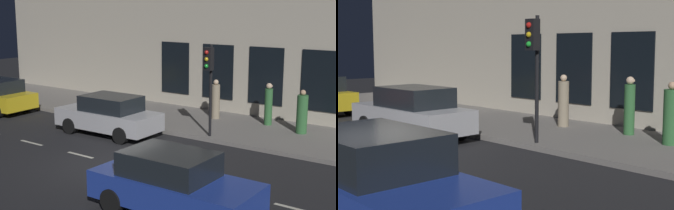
% 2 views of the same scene
% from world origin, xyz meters
% --- Properties ---
extents(ground_plane, '(60.00, 60.00, 0.00)m').
position_xyz_m(ground_plane, '(0.00, 0.00, 0.00)').
color(ground_plane, '#232326').
extents(sidewalk, '(4.50, 32.00, 0.15)m').
position_xyz_m(sidewalk, '(6.25, 0.00, 0.07)').
color(sidewalk, gray).
rests_on(sidewalk, ground).
extents(building_facade, '(0.65, 32.00, 8.27)m').
position_xyz_m(building_facade, '(8.80, 0.00, 4.13)').
color(building_facade, beige).
rests_on(building_facade, ground).
extents(lane_centre_line, '(0.12, 27.20, 0.01)m').
position_xyz_m(lane_centre_line, '(0.00, -1.00, 0.00)').
color(lane_centre_line, beige).
rests_on(lane_centre_line, ground).
extents(traffic_light, '(0.45, 0.32, 3.49)m').
position_xyz_m(traffic_light, '(4.21, -0.94, 2.71)').
color(traffic_light, black).
rests_on(traffic_light, sidewalk).
extents(parked_car_0, '(1.93, 4.31, 1.58)m').
position_xyz_m(parked_car_0, '(2.65, 2.71, 0.79)').
color(parked_car_0, '#B7B7BC').
rests_on(parked_car_0, ground).
extents(parked_car_2, '(1.91, 4.24, 1.58)m').
position_xyz_m(parked_car_2, '(-2.11, -3.86, 0.79)').
color(parked_car_2, '#1E389E').
rests_on(parked_car_2, ground).
extents(pedestrian_0, '(0.43, 0.43, 1.76)m').
position_xyz_m(pedestrian_0, '(7.33, -1.93, 0.98)').
color(pedestrian_0, '#336B38').
rests_on(pedestrian_0, sidewalk).
extents(pedestrian_1, '(0.58, 0.58, 1.72)m').
position_xyz_m(pedestrian_1, '(6.82, -3.58, 0.93)').
color(pedestrian_1, '#336B38').
rests_on(pedestrian_1, sidewalk).
extents(pedestrian_2, '(0.51, 0.51, 1.73)m').
position_xyz_m(pedestrian_2, '(7.05, 0.45, 0.95)').
color(pedestrian_2, gray).
rests_on(pedestrian_2, sidewalk).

